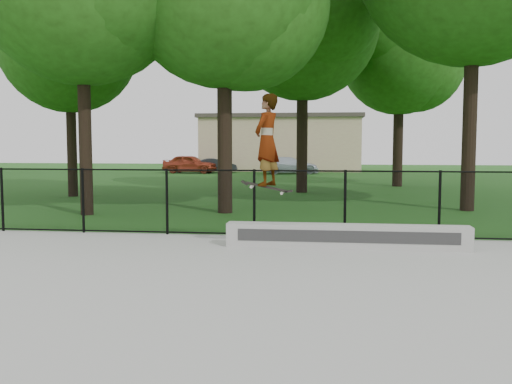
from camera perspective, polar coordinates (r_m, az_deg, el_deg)
ground at (r=7.14m, az=-6.45°, el=-12.58°), size 100.00×100.00×0.00m
concrete_slab at (r=7.13m, az=-6.45°, el=-12.35°), size 14.00×12.00×0.06m
grind_ledge at (r=11.46m, az=9.03°, el=-4.39°), size 4.78×0.40×0.47m
car_a at (r=40.38m, az=-6.61°, el=2.81°), size 3.92×1.90×1.30m
car_b at (r=40.66m, az=-4.11°, el=2.65°), size 2.99×1.77×1.02m
car_c at (r=39.14m, az=3.37°, el=2.67°), size 3.96×2.40×1.16m
skater_airborne at (r=11.24m, az=1.10°, el=5.08°), size 0.83×0.78×1.98m
chainlink_fence at (r=12.68m, az=-0.18°, el=-1.08°), size 16.06×0.06×1.50m
tree_row at (r=21.24m, az=3.56°, el=18.45°), size 20.91×18.49×11.87m
distant_building at (r=44.75m, az=2.59°, el=4.99°), size 12.40×6.40×4.30m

